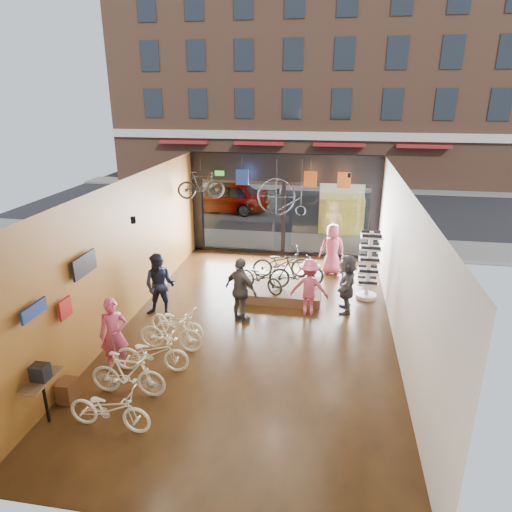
% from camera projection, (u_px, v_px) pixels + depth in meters
% --- Properties ---
extents(ground_plane, '(7.00, 12.00, 0.04)m').
position_uv_depth(ground_plane, '(257.00, 328.00, 12.09)').
color(ground_plane, black).
rests_on(ground_plane, ground).
extents(ceiling, '(7.00, 12.00, 0.04)m').
position_uv_depth(ceiling, '(257.00, 185.00, 10.78)').
color(ceiling, black).
rests_on(ceiling, ground).
extents(wall_left, '(0.04, 12.00, 3.80)m').
position_uv_depth(wall_left, '(125.00, 253.00, 11.99)').
color(wall_left, olive).
rests_on(wall_left, ground).
extents(wall_right, '(0.04, 12.00, 3.80)m').
position_uv_depth(wall_right, '(402.00, 269.00, 10.88)').
color(wall_right, beige).
rests_on(wall_right, ground).
extents(wall_back, '(7.00, 0.04, 3.80)m').
position_uv_depth(wall_back, '(180.00, 421.00, 5.85)').
color(wall_back, beige).
rests_on(wall_back, ground).
extents(storefront, '(7.00, 0.26, 3.80)m').
position_uv_depth(storefront, '(284.00, 205.00, 17.00)').
color(storefront, black).
rests_on(storefront, ground).
extents(exit_sign, '(0.35, 0.06, 0.18)m').
position_uv_depth(exit_sign, '(220.00, 173.00, 16.88)').
color(exit_sign, '#198C26').
rests_on(exit_sign, storefront).
extents(street_road, '(30.00, 18.00, 0.02)m').
position_uv_depth(street_road, '(301.00, 202.00, 25.99)').
color(street_road, black).
rests_on(street_road, ground).
extents(sidewalk_near, '(30.00, 2.40, 0.12)m').
position_uv_depth(sidewalk_near, '(286.00, 242.00, 18.74)').
color(sidewalk_near, slate).
rests_on(sidewalk_near, ground).
extents(sidewalk_far, '(30.00, 2.00, 0.12)m').
position_uv_depth(sidewalk_far, '(305.00, 187.00, 29.68)').
color(sidewalk_far, slate).
rests_on(sidewalk_far, ground).
extents(opposite_building, '(26.00, 5.00, 14.00)m').
position_uv_depth(opposite_building, '(312.00, 74.00, 29.64)').
color(opposite_building, brown).
rests_on(opposite_building, ground).
extents(street_car, '(4.66, 1.87, 1.59)m').
position_uv_depth(street_car, '(223.00, 197.00, 23.54)').
color(street_car, gray).
rests_on(street_car, street_road).
extents(box_truck, '(1.99, 5.98, 2.36)m').
position_uv_depth(box_truck, '(341.00, 198.00, 21.54)').
color(box_truck, silver).
rests_on(box_truck, street_road).
extents(floor_bike_0, '(1.64, 0.65, 0.85)m').
position_uv_depth(floor_bike_0, '(109.00, 409.00, 8.34)').
color(floor_bike_0, '#ECEAC8').
rests_on(floor_bike_0, ground_plane).
extents(floor_bike_1, '(1.60, 0.45, 0.96)m').
position_uv_depth(floor_bike_1, '(128.00, 374.00, 9.27)').
color(floor_bike_1, '#ECEAC8').
rests_on(floor_bike_1, ground_plane).
extents(floor_bike_2, '(1.72, 0.76, 0.87)m').
position_uv_depth(floor_bike_2, '(152.00, 353.00, 10.09)').
color(floor_bike_2, '#ECEAC8').
rests_on(floor_bike_2, ground_plane).
extents(floor_bike_3, '(1.59, 0.48, 0.95)m').
position_uv_depth(floor_bike_3, '(171.00, 333.00, 10.87)').
color(floor_bike_3, '#ECEAC8').
rests_on(floor_bike_3, ground_plane).
extents(floor_bike_4, '(1.66, 0.95, 0.83)m').
position_uv_depth(floor_bike_4, '(177.00, 322.00, 11.48)').
color(floor_bike_4, '#ECEAC8').
rests_on(floor_bike_4, ground_plane).
extents(display_platform, '(2.40, 1.80, 0.30)m').
position_uv_depth(display_platform, '(281.00, 290.00, 14.01)').
color(display_platform, '#4D3C20').
rests_on(display_platform, ground_plane).
extents(display_bike_left, '(1.65, 1.28, 0.84)m').
position_uv_depth(display_bike_left, '(261.00, 277.00, 13.47)').
color(display_bike_left, black).
rests_on(display_bike_left, display_platform).
extents(display_bike_mid, '(1.76, 0.94, 1.02)m').
position_uv_depth(display_bike_mid, '(297.00, 272.00, 13.63)').
color(display_bike_mid, black).
rests_on(display_bike_mid, display_platform).
extents(display_bike_right, '(1.94, 1.00, 0.97)m').
position_uv_depth(display_bike_right, '(282.00, 263.00, 14.44)').
color(display_bike_right, black).
rests_on(display_bike_right, display_platform).
extents(customer_0, '(0.72, 0.60, 1.70)m').
position_uv_depth(customer_0, '(114.00, 335.00, 10.05)').
color(customer_0, '#CC4C72').
rests_on(customer_0, ground_plane).
extents(customer_1, '(0.89, 0.70, 1.81)m').
position_uv_depth(customer_1, '(160.00, 285.00, 12.45)').
color(customer_1, '#161C33').
rests_on(customer_1, ground_plane).
extents(customer_2, '(1.14, 0.93, 1.82)m').
position_uv_depth(customer_2, '(241.00, 290.00, 12.12)').
color(customer_2, '#3F3F44').
rests_on(customer_2, ground_plane).
extents(customer_3, '(1.09, 0.67, 1.63)m').
position_uv_depth(customer_3, '(309.00, 287.00, 12.55)').
color(customer_3, '#CC4C72').
rests_on(customer_3, ground_plane).
extents(customer_4, '(0.94, 0.69, 1.75)m').
position_uv_depth(customer_4, '(332.00, 249.00, 15.42)').
color(customer_4, '#CC4C72').
rests_on(customer_4, ground_plane).
extents(customer_5, '(0.52, 1.57, 1.69)m').
position_uv_depth(customer_5, '(347.00, 283.00, 12.74)').
color(customer_5, '#3F3F44').
rests_on(customer_5, ground_plane).
extents(sunglasses_rack, '(0.69, 0.59, 2.09)m').
position_uv_depth(sunglasses_rack, '(369.00, 265.00, 13.51)').
color(sunglasses_rack, white).
rests_on(sunglasses_rack, ground_plane).
extents(wall_merch, '(0.40, 2.40, 2.60)m').
position_uv_depth(wall_merch, '(58.00, 340.00, 8.93)').
color(wall_merch, navy).
rests_on(wall_merch, wall_left).
extents(penny_farthing, '(1.60, 0.06, 1.28)m').
position_uv_depth(penny_farthing, '(284.00, 198.00, 15.39)').
color(penny_farthing, black).
rests_on(penny_farthing, ceiling).
extents(hung_bike, '(1.64, 0.92, 0.95)m').
position_uv_depth(hung_bike, '(201.00, 185.00, 15.40)').
color(hung_bike, black).
rests_on(hung_bike, ceiling).
extents(jersey_left, '(0.45, 0.03, 0.55)m').
position_uv_depth(jersey_left, '(242.00, 177.00, 16.09)').
color(jersey_left, '#1E3F99').
rests_on(jersey_left, ceiling).
extents(jersey_mid, '(0.45, 0.03, 0.55)m').
position_uv_depth(jersey_mid, '(310.00, 179.00, 15.71)').
color(jersey_mid, '#CC5919').
rests_on(jersey_mid, ceiling).
extents(jersey_right, '(0.45, 0.03, 0.55)m').
position_uv_depth(jersey_right, '(344.00, 180.00, 15.53)').
color(jersey_right, '#CC5919').
rests_on(jersey_right, ceiling).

